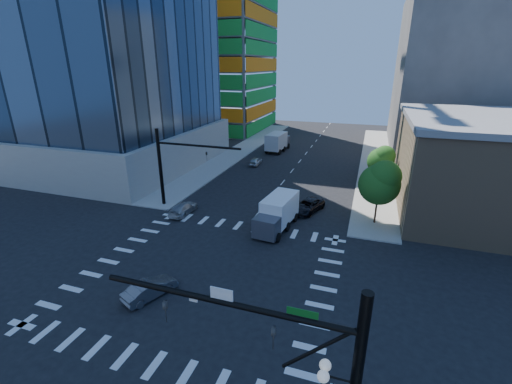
% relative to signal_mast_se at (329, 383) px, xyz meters
% --- Properties ---
extents(ground, '(160.00, 160.00, 0.00)m').
position_rel_signal_mast_se_xyz_m(ground, '(-10.60, 11.50, -5.01)').
color(ground, black).
rests_on(ground, ground).
extents(road_markings, '(20.00, 20.00, 0.01)m').
position_rel_signal_mast_se_xyz_m(road_markings, '(-10.60, 11.50, -5.00)').
color(road_markings, silver).
rests_on(road_markings, ground).
extents(sidewalk_ne, '(5.00, 60.00, 0.15)m').
position_rel_signal_mast_se_xyz_m(sidewalk_ne, '(1.90, 51.50, -4.93)').
color(sidewalk_ne, gray).
rests_on(sidewalk_ne, ground).
extents(sidewalk_nw, '(5.00, 60.00, 0.15)m').
position_rel_signal_mast_se_xyz_m(sidewalk_nw, '(-23.10, 51.50, -4.93)').
color(sidewalk_nw, gray).
rests_on(sidewalk_nw, ground).
extents(construction_building, '(25.16, 34.50, 70.60)m').
position_rel_signal_mast_se_xyz_m(construction_building, '(-38.02, 73.43, 19.60)').
color(construction_building, slate).
rests_on(construction_building, ground).
extents(commercial_building, '(20.50, 22.50, 10.60)m').
position_rel_signal_mast_se_xyz_m(commercial_building, '(14.40, 33.50, 0.31)').
color(commercial_building, '#8D7152').
rests_on(commercial_building, ground).
extents(bg_building_ne, '(24.00, 30.00, 28.00)m').
position_rel_signal_mast_se_xyz_m(bg_building_ne, '(16.40, 66.50, 8.99)').
color(bg_building_ne, '#5A5451').
rests_on(bg_building_ne, ground).
extents(signal_mast_se, '(10.51, 2.48, 9.00)m').
position_rel_signal_mast_se_xyz_m(signal_mast_se, '(0.00, 0.00, 0.00)').
color(signal_mast_se, black).
rests_on(signal_mast_se, sidewalk_se).
extents(signal_mast_nw, '(10.20, 0.40, 9.00)m').
position_rel_signal_mast_se_xyz_m(signal_mast_nw, '(-20.60, 23.00, 0.49)').
color(signal_mast_nw, black).
rests_on(signal_mast_nw, sidewalk_nw).
extents(tree_south, '(4.16, 4.16, 6.82)m').
position_rel_signal_mast_se_xyz_m(tree_south, '(2.03, 25.40, -0.32)').
color(tree_south, '#382316').
rests_on(tree_south, sidewalk_ne).
extents(tree_north, '(3.54, 3.52, 5.78)m').
position_rel_signal_mast_se_xyz_m(tree_north, '(2.33, 37.40, -1.02)').
color(tree_north, '#382316').
rests_on(tree_north, sidewalk_ne).
extents(car_nb_far, '(3.74, 5.35, 1.36)m').
position_rel_signal_mast_se_xyz_m(car_nb_far, '(-5.39, 26.46, -4.33)').
color(car_nb_far, black).
rests_on(car_nb_far, ground).
extents(car_sb_near, '(1.82, 4.41, 1.28)m').
position_rel_signal_mast_se_xyz_m(car_sb_near, '(-18.56, 21.43, -4.37)').
color(car_sb_near, '#B3B3B3').
rests_on(car_sb_near, ground).
extents(car_sb_mid, '(1.57, 3.75, 1.27)m').
position_rel_signal_mast_se_xyz_m(car_sb_mid, '(-17.19, 43.00, -4.37)').
color(car_sb_mid, '#B1B4B9').
rests_on(car_sb_mid, ground).
extents(car_sb_cross, '(2.84, 4.22, 1.32)m').
position_rel_signal_mast_se_xyz_m(car_sb_cross, '(-13.38, 7.63, -4.35)').
color(car_sb_cross, '#58575D').
rests_on(car_sb_cross, ground).
extents(box_truck_near, '(3.37, 6.49, 3.26)m').
position_rel_signal_mast_se_xyz_m(box_truck_near, '(-7.64, 20.91, -3.56)').
color(box_truck_near, black).
rests_on(box_truck_near, ground).
extents(box_truck_far, '(3.39, 7.01, 3.58)m').
position_rel_signal_mast_se_xyz_m(box_truck_far, '(-16.23, 53.83, -3.43)').
color(box_truck_far, black).
rests_on(box_truck_far, ground).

